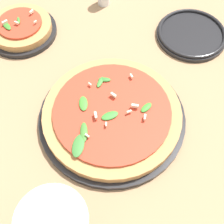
{
  "coord_description": "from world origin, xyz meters",
  "views": [
    {
      "loc": [
        0.14,
        0.29,
        0.56
      ],
      "look_at": [
        0.03,
        -0.02,
        0.03
      ],
      "focal_mm": 50.0,
      "sensor_mm": 36.0,
      "label": 1
    }
  ],
  "objects": [
    {
      "name": "pizza_arugula_main",
      "position": [
        0.03,
        -0.02,
        0.02
      ],
      "size": [
        0.3,
        0.3,
        0.05
      ],
      "color": "black",
      "rests_on": "ground_plane"
    },
    {
      "name": "pizza_personal_side",
      "position": [
        0.16,
        -0.33,
        0.02
      ],
      "size": [
        0.17,
        0.17,
        0.05
      ],
      "color": "black",
      "rests_on": "ground_plane"
    },
    {
      "name": "side_plate_white",
      "position": [
        -0.24,
        -0.18,
        0.01
      ],
      "size": [
        0.17,
        0.17,
        0.02
      ],
      "color": "black",
      "rests_on": "ground_plane"
    },
    {
      "name": "ground_plane",
      "position": [
        0.0,
        0.0,
        0.0
      ],
      "size": [
        6.0,
        6.0,
        0.0
      ],
      "primitive_type": "plane",
      "color": "#9E7A56"
    }
  ]
}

